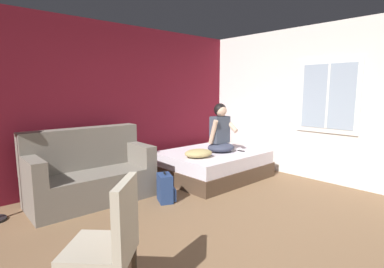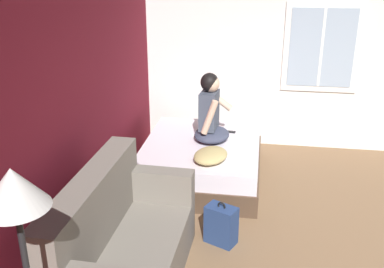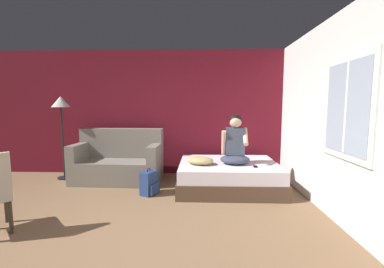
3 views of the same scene
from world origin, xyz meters
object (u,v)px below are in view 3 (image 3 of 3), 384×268
object	(u,v)px
couch	(119,161)
floor_lamp	(61,110)
backpack	(150,183)
cell_phone	(255,166)
bed	(228,175)
throw_pillow	(200,160)
person_seated	(235,144)

from	to	relation	value
couch	floor_lamp	distance (m)	1.58
backpack	cell_phone	world-z (taller)	cell_phone
couch	backpack	size ratio (longest dim) A/B	3.76
bed	throw_pillow	bearing A→B (deg)	-161.54
throw_pillow	bed	bearing A→B (deg)	18.46
bed	person_seated	size ratio (longest dim) A/B	2.06
person_seated	couch	bearing A→B (deg)	167.77
couch	cell_phone	world-z (taller)	couch
bed	couch	xyz separation A→B (m)	(-2.15, 0.39, 0.16)
person_seated	cell_phone	distance (m)	0.53
throw_pillow	couch	bearing A→B (deg)	160.89
backpack	couch	bearing A→B (deg)	134.79
couch	floor_lamp	size ratio (longest dim) A/B	1.01
throw_pillow	floor_lamp	xyz separation A→B (m)	(-2.82, 0.68, 0.88)
bed	throw_pillow	size ratio (longest dim) A/B	3.76
bed	cell_phone	distance (m)	0.59
bed	backpack	world-z (taller)	bed
person_seated	throw_pillow	world-z (taller)	person_seated
person_seated	cell_phone	world-z (taller)	person_seated
person_seated	backpack	world-z (taller)	person_seated
bed	backpack	xyz separation A→B (m)	(-1.37, -0.39, -0.04)
person_seated	floor_lamp	world-z (taller)	floor_lamp
backpack	throw_pillow	world-z (taller)	throw_pillow
bed	throw_pillow	world-z (taller)	throw_pillow
bed	floor_lamp	distance (m)	3.58
backpack	cell_phone	bearing A→B (deg)	2.01
couch	backpack	bearing A→B (deg)	-45.21
throw_pillow	backpack	bearing A→B (deg)	-165.89
backpack	throw_pillow	xyz separation A→B (m)	(0.86, 0.22, 0.36)
couch	floor_lamp	world-z (taller)	floor_lamp
backpack	cell_phone	xyz separation A→B (m)	(1.80, 0.06, 0.29)
cell_phone	throw_pillow	bearing A→B (deg)	174.24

